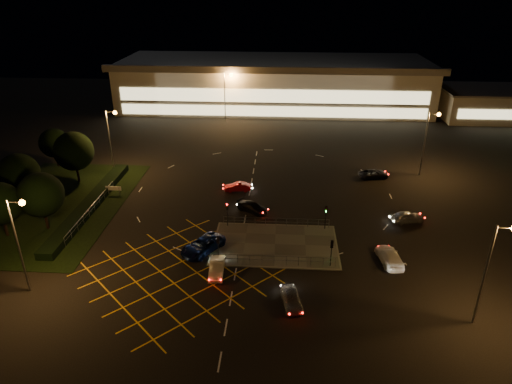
# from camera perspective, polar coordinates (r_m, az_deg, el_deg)

# --- Properties ---
(ground) EXTENTS (180.00, 180.00, 0.00)m
(ground) POSITION_cam_1_polar(r_m,az_deg,el_deg) (54.88, 0.35, -5.46)
(ground) COLOR black
(ground) RESTS_ON ground
(pedestrian_island) EXTENTS (14.00, 9.00, 0.12)m
(pedestrian_island) POSITION_cam_1_polar(r_m,az_deg,el_deg) (53.08, 2.39, -6.57)
(pedestrian_island) COLOR #4C4944
(pedestrian_island) RESTS_ON ground
(grass_verge) EXTENTS (18.00, 30.00, 0.08)m
(grass_verge) POSITION_cam_1_polar(r_m,az_deg,el_deg) (67.41, -23.84, -1.59)
(grass_verge) COLOR black
(grass_verge) RESTS_ON ground
(hedge) EXTENTS (2.00, 26.00, 1.00)m
(hedge) POSITION_cam_1_polar(r_m,az_deg,el_deg) (65.09, -19.99, -1.40)
(hedge) COLOR black
(hedge) RESTS_ON ground
(supermarket) EXTENTS (72.00, 26.50, 10.50)m
(supermarket) POSITION_cam_1_polar(r_m,az_deg,el_deg) (111.43, 2.25, 13.48)
(supermarket) COLOR beige
(supermarket) RESTS_ON ground
(retail_unit_a) EXTENTS (18.80, 14.80, 6.35)m
(retail_unit_a) POSITION_cam_1_polar(r_m,az_deg,el_deg) (112.75, 26.56, 9.93)
(retail_unit_a) COLOR beige
(retail_unit_a) RESTS_ON ground
(streetlight_sw) EXTENTS (1.78, 0.56, 10.03)m
(streetlight_sw) POSITION_cam_1_polar(r_m,az_deg,el_deg) (47.75, -27.46, -4.59)
(streetlight_sw) COLOR slate
(streetlight_sw) RESTS_ON ground
(streetlight_se) EXTENTS (1.78, 0.56, 10.03)m
(streetlight_se) POSITION_cam_1_polar(r_m,az_deg,el_deg) (43.29, 27.56, -7.70)
(streetlight_se) COLOR slate
(streetlight_se) RESTS_ON ground
(streetlight_nw) EXTENTS (1.78, 0.56, 10.03)m
(streetlight_nw) POSITION_cam_1_polar(r_m,az_deg,el_deg) (73.40, -17.62, 7.06)
(streetlight_nw) COLOR slate
(streetlight_nw) RESTS_ON ground
(streetlight_ne) EXTENTS (1.78, 0.56, 10.03)m
(streetlight_ne) POSITION_cam_1_polar(r_m,az_deg,el_deg) (73.75, 20.78, 6.68)
(streetlight_ne) COLOR slate
(streetlight_ne) RESTS_ON ground
(streetlight_far_left) EXTENTS (1.78, 0.56, 10.03)m
(streetlight_far_left) POSITION_cam_1_polar(r_m,az_deg,el_deg) (98.26, -3.69, 12.59)
(streetlight_far_left) COLOR slate
(streetlight_far_left) RESTS_ON ground
(streetlight_far_right) EXTENTS (1.78, 0.56, 10.03)m
(streetlight_far_right) POSITION_cam_1_polar(r_m,az_deg,el_deg) (103.26, 19.58, 11.84)
(streetlight_far_right) COLOR slate
(streetlight_far_right) RESTS_ON ground
(signal_sw) EXTENTS (0.28, 0.30, 3.15)m
(signal_sw) POSITION_cam_1_polar(r_m,az_deg,el_deg) (48.92, -4.76, -6.49)
(signal_sw) COLOR black
(signal_sw) RESTS_ON pedestrian_island
(signal_se) EXTENTS (0.28, 0.30, 3.15)m
(signal_se) POSITION_cam_1_polar(r_m,az_deg,el_deg) (48.76, 9.44, -6.89)
(signal_se) COLOR black
(signal_se) RESTS_ON pedestrian_island
(signal_nw) EXTENTS (0.28, 0.30, 3.15)m
(signal_nw) POSITION_cam_1_polar(r_m,az_deg,el_deg) (55.80, -3.63, -2.18)
(signal_nw) COLOR black
(signal_nw) RESTS_ON pedestrian_island
(signal_ne) EXTENTS (0.28, 0.30, 3.15)m
(signal_ne) POSITION_cam_1_polar(r_m,az_deg,el_deg) (55.66, 8.73, -2.52)
(signal_ne) COLOR black
(signal_ne) RESTS_ON pedestrian_island
(tree_b) EXTENTS (5.40, 5.40, 7.35)m
(tree_b) POSITION_cam_1_polar(r_m,az_deg,el_deg) (67.59, -27.53, 2.03)
(tree_b) COLOR black
(tree_b) RESTS_ON ground
(tree_c) EXTENTS (5.76, 5.76, 7.84)m
(tree_c) POSITION_cam_1_polar(r_m,az_deg,el_deg) (72.15, -21.82, 4.75)
(tree_c) COLOR black
(tree_c) RESTS_ON ground
(tree_d) EXTENTS (4.68, 4.68, 6.37)m
(tree_d) POSITION_cam_1_polar(r_m,az_deg,el_deg) (80.14, -23.92, 5.62)
(tree_d) COLOR black
(tree_d) RESTS_ON ground
(tree_e) EXTENTS (5.40, 5.40, 7.35)m
(tree_e) POSITION_cam_1_polar(r_m,az_deg,el_deg) (59.89, -25.32, -0.31)
(tree_e) COLOR black
(tree_e) RESTS_ON ground
(car_near_silver) EXTENTS (2.39, 4.38, 1.41)m
(car_near_silver) POSITION_cam_1_polar(r_m,az_deg,el_deg) (44.08, 4.46, -13.15)
(car_near_silver) COLOR silver
(car_near_silver) RESTS_ON ground
(car_queue_white) EXTENTS (1.64, 4.13, 1.34)m
(car_queue_white) POSITION_cam_1_polar(r_m,az_deg,el_deg) (48.21, -4.94, -9.44)
(car_queue_white) COLOR #BDBDBD
(car_queue_white) RESTS_ON ground
(car_left_blue) EXTENTS (5.22, 6.09, 1.55)m
(car_left_blue) POSITION_cam_1_polar(r_m,az_deg,el_deg) (51.87, -6.67, -6.64)
(car_left_blue) COLOR #0C1848
(car_left_blue) RESTS_ON ground
(car_far_dkgrey) EXTENTS (4.64, 3.78, 1.26)m
(car_far_dkgrey) POSITION_cam_1_polar(r_m,az_deg,el_deg) (60.04, -0.46, -1.90)
(car_far_dkgrey) COLOR black
(car_far_dkgrey) RESTS_ON ground
(car_right_silver) EXTENTS (4.54, 2.68, 1.45)m
(car_right_silver) POSITION_cam_1_polar(r_m,az_deg,el_deg) (60.54, 18.37, -2.96)
(car_right_silver) COLOR #AFB2B6
(car_right_silver) RESTS_ON ground
(car_circ_red) EXTENTS (3.88, 1.74, 1.24)m
(car_circ_red) POSITION_cam_1_polar(r_m,az_deg,el_deg) (65.89, -2.31, 0.65)
(car_circ_red) COLOR maroon
(car_circ_red) RESTS_ON ground
(car_east_grey) EXTENTS (5.06, 3.19, 1.30)m
(car_east_grey) POSITION_cam_1_polar(r_m,az_deg,el_deg) (72.43, 14.52, 2.20)
(car_east_grey) COLOR black
(car_east_grey) RESTS_ON ground
(car_approach_white) EXTENTS (2.68, 5.28, 1.47)m
(car_approach_white) POSITION_cam_1_polar(r_m,az_deg,el_deg) (51.77, 16.37, -7.73)
(car_approach_white) COLOR silver
(car_approach_white) RESTS_ON ground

